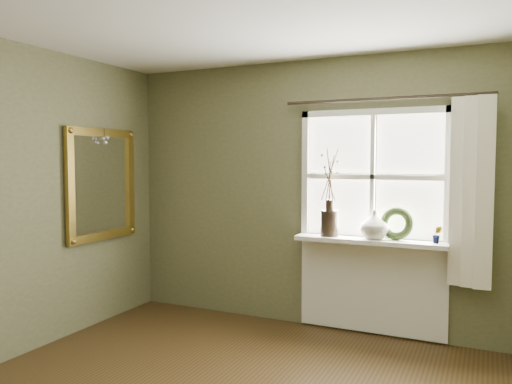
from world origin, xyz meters
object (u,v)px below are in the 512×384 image
at_px(wreath, 396,227).
at_px(gilt_mirror, 102,184).
at_px(cream_vase, 374,225).
at_px(dark_jug, 329,223).

bearing_deg(wreath, gilt_mirror, -157.96).
xyz_separation_m(cream_vase, wreath, (0.19, 0.04, -0.02)).
height_order(cream_vase, wreath, wreath).
height_order(wreath, gilt_mirror, gilt_mirror).
bearing_deg(cream_vase, wreath, 11.92).
relative_size(cream_vase, wreath, 0.88).
distance_m(dark_jug, wreath, 0.61).
relative_size(wreath, gilt_mirror, 0.27).
bearing_deg(dark_jug, gilt_mirror, -162.47).
bearing_deg(dark_jug, cream_vase, 0.00).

